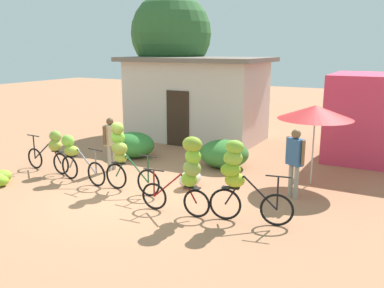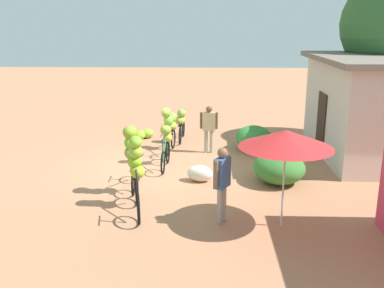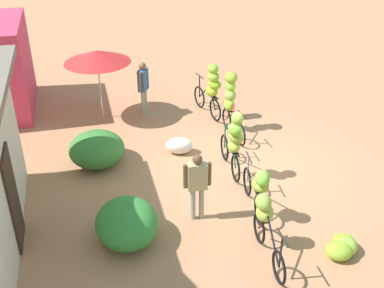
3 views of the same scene
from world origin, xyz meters
name	(u,v)px [view 1 (image 1 of 3)]	position (x,y,z in m)	size (l,w,h in m)	color
ground_plane	(123,197)	(0.00, 0.00, 0.00)	(60.00, 60.00, 0.00)	#B07653
building_low	(196,98)	(-1.50, 6.60, 1.59)	(5.46, 3.30, 3.14)	beige
shop_pink	(384,118)	(5.12, 6.56, 1.35)	(3.20, 2.80, 2.70)	#D83759
tree_behind_building	(171,34)	(-3.28, 7.72, 4.03)	(3.35, 3.35, 5.73)	brown
hedge_bush_front_left	(133,145)	(-1.99, 3.14, 0.41)	(1.45, 1.22, 0.82)	#337E34
hedge_bush_front_right	(224,154)	(1.08, 3.49, 0.41)	(1.48, 1.38, 0.81)	#36752F
market_umbrella	(315,112)	(3.73, 3.15, 1.89)	(1.90, 1.90, 2.07)	beige
bicycle_leftmost	(52,148)	(-2.96, 0.65, 0.72)	(1.72, 0.45, 1.23)	black
bicycle_near_pile	(75,155)	(-1.86, 0.39, 0.72)	(1.69, 0.37, 1.24)	black
bicycle_center_loaded	(122,153)	(-0.27, 0.38, 0.98)	(1.68, 0.45, 1.72)	black
bicycle_by_shop	(188,170)	(1.92, -0.26, 1.03)	(1.63, 0.41, 1.74)	black
bicycle_rightmost	(238,175)	(2.92, 0.00, 0.98)	(1.70, 0.53, 1.70)	black
banana_pile_on_ground	(0,178)	(-3.42, -0.76, 0.16)	(0.75, 0.81, 0.34)	#88BD28
produce_sack	(190,179)	(1.07, 1.39, 0.22)	(0.70, 0.44, 0.44)	silver
person_vendor	(111,139)	(-1.66, 1.63, 0.94)	(0.22, 0.58, 1.54)	gray
person_bystander	(295,156)	(3.58, 1.90, 1.01)	(0.51, 0.37, 1.66)	gray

